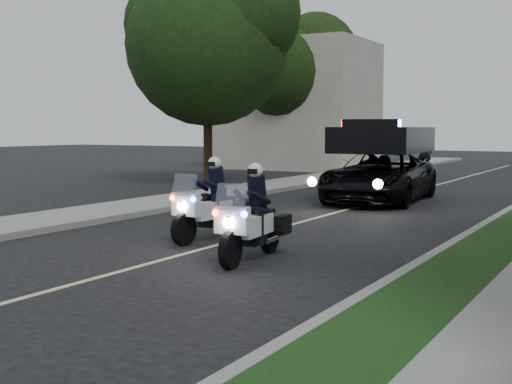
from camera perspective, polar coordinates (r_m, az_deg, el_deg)
ground at (r=11.39m, az=-10.03°, el=-6.24°), size 120.00×120.00×0.00m
curb_right at (r=18.92m, az=20.32°, el=-1.62°), size 0.20×60.00×0.15m
curb_left at (r=21.81m, az=-1.42°, el=-0.39°), size 0.20×60.00×0.15m
sidewalk_left at (r=22.40m, az=-3.83°, el=-0.24°), size 2.00×60.00×0.16m
building_far at (r=38.59m, az=3.47°, el=7.22°), size 8.00×6.00×7.00m
lane_marking at (r=20.01m, az=8.66°, el=-1.18°), size 0.12×50.00×0.01m
police_moto_left at (r=13.97m, az=-3.81°, el=-4.01°), size 0.84×2.05×1.70m
police_moto_right at (r=11.83m, az=-0.34°, el=-5.72°), size 0.89×2.05×1.69m
police_suv at (r=21.39m, az=10.30°, el=-0.79°), size 3.01×5.77×2.72m
bicycle at (r=33.40m, az=13.91°, el=1.34°), size 0.59×1.57×0.81m
cyclist at (r=33.40m, az=13.91°, el=1.34°), size 0.67×0.45×1.84m
tree_left_near at (r=27.66m, az=-4.04°, el=0.67°), size 7.13×7.13×10.88m
tree_left_far at (r=37.57m, az=3.11°, el=1.93°), size 7.96×7.96×10.03m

